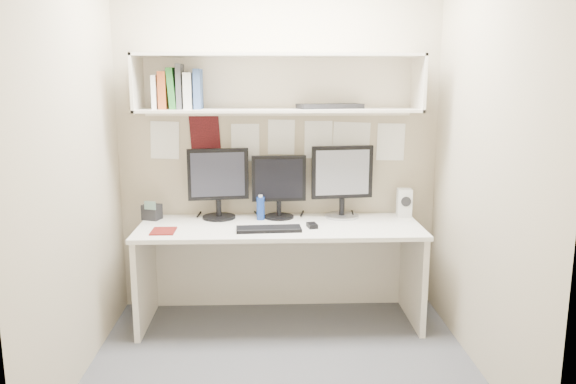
{
  "coord_description": "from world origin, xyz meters",
  "views": [
    {
      "loc": [
        -0.08,
        -3.21,
        1.74
      ],
      "look_at": [
        0.05,
        0.35,
        1.03
      ],
      "focal_mm": 35.0,
      "sensor_mm": 36.0,
      "label": 1
    }
  ],
  "objects_px": {
    "monitor_center": "(279,184)",
    "desk_phone": "(152,212)",
    "desk": "(280,273)",
    "monitor_left": "(218,181)",
    "maroon_notebook": "(163,231)",
    "keyboard": "(269,229)",
    "speaker": "(404,203)",
    "monitor_right": "(342,179)"
  },
  "relations": [
    {
      "from": "monitor_right",
      "to": "speaker",
      "type": "xyz_separation_m",
      "value": [
        0.47,
        -0.0,
        -0.18
      ]
    },
    {
      "from": "keyboard",
      "to": "maroon_notebook",
      "type": "bearing_deg",
      "value": 177.38
    },
    {
      "from": "monitor_left",
      "to": "maroon_notebook",
      "type": "xyz_separation_m",
      "value": [
        -0.35,
        -0.38,
        -0.27
      ]
    },
    {
      "from": "desk",
      "to": "monitor_left",
      "type": "relative_size",
      "value": 3.84
    },
    {
      "from": "monitor_left",
      "to": "keyboard",
      "type": "xyz_separation_m",
      "value": [
        0.37,
        -0.37,
        -0.27
      ]
    },
    {
      "from": "speaker",
      "to": "monitor_right",
      "type": "bearing_deg",
      "value": -175.36
    },
    {
      "from": "keyboard",
      "to": "desk_phone",
      "type": "distance_m",
      "value": 0.93
    },
    {
      "from": "desk",
      "to": "monitor_left",
      "type": "bearing_deg",
      "value": 154.0
    },
    {
      "from": "desk",
      "to": "monitor_left",
      "type": "distance_m",
      "value": 0.81
    },
    {
      "from": "monitor_center",
      "to": "keyboard",
      "type": "relative_size",
      "value": 1.06
    },
    {
      "from": "speaker",
      "to": "desk_phone",
      "type": "bearing_deg",
      "value": -174.42
    },
    {
      "from": "speaker",
      "to": "monitor_center",
      "type": "bearing_deg",
      "value": -175.24
    },
    {
      "from": "desk",
      "to": "monitor_center",
      "type": "xyz_separation_m",
      "value": [
        -0.0,
        0.22,
        0.62
      ]
    },
    {
      "from": "monitor_right",
      "to": "maroon_notebook",
      "type": "relative_size",
      "value": 2.77
    },
    {
      "from": "desk_phone",
      "to": "monitor_left",
      "type": "bearing_deg",
      "value": 23.37
    },
    {
      "from": "desk",
      "to": "maroon_notebook",
      "type": "distance_m",
      "value": 0.89
    },
    {
      "from": "desk",
      "to": "keyboard",
      "type": "relative_size",
      "value": 4.53
    },
    {
      "from": "monitor_center",
      "to": "desk_phone",
      "type": "distance_m",
      "value": 0.96
    },
    {
      "from": "desk",
      "to": "keyboard",
      "type": "height_order",
      "value": "keyboard"
    },
    {
      "from": "monitor_center",
      "to": "speaker",
      "type": "bearing_deg",
      "value": -2.81
    },
    {
      "from": "monitor_right",
      "to": "monitor_center",
      "type": "bearing_deg",
      "value": 172.29
    },
    {
      "from": "desk",
      "to": "speaker",
      "type": "relative_size",
      "value": 9.5
    },
    {
      "from": "monitor_right",
      "to": "keyboard",
      "type": "bearing_deg",
      "value": -153.61
    },
    {
      "from": "monitor_center",
      "to": "keyboard",
      "type": "xyz_separation_m",
      "value": [
        -0.08,
        -0.37,
        -0.24
      ]
    },
    {
      "from": "monitor_center",
      "to": "monitor_right",
      "type": "xyz_separation_m",
      "value": [
        0.47,
        -0.0,
        0.03
      ]
    },
    {
      "from": "desk",
      "to": "monitor_right",
      "type": "distance_m",
      "value": 0.83
    },
    {
      "from": "keyboard",
      "to": "speaker",
      "type": "bearing_deg",
      "value": 16.69
    },
    {
      "from": "monitor_center",
      "to": "monitor_left",
      "type": "bearing_deg",
      "value": 177.36
    },
    {
      "from": "monitor_center",
      "to": "keyboard",
      "type": "distance_m",
      "value": 0.45
    },
    {
      "from": "monitor_right",
      "to": "speaker",
      "type": "relative_size",
      "value": 2.54
    },
    {
      "from": "maroon_notebook",
      "to": "keyboard",
      "type": "bearing_deg",
      "value": 0.23
    },
    {
      "from": "monitor_center",
      "to": "desk_phone",
      "type": "bearing_deg",
      "value": 178.83
    },
    {
      "from": "monitor_left",
      "to": "desk_phone",
      "type": "distance_m",
      "value": 0.54
    },
    {
      "from": "monitor_left",
      "to": "speaker",
      "type": "height_order",
      "value": "monitor_left"
    },
    {
      "from": "monitor_left",
      "to": "monitor_right",
      "type": "xyz_separation_m",
      "value": [
        0.92,
        -0.0,
        0.01
      ]
    },
    {
      "from": "monitor_left",
      "to": "monitor_right",
      "type": "distance_m",
      "value": 0.92
    },
    {
      "from": "desk",
      "to": "keyboard",
      "type": "distance_m",
      "value": 0.41
    },
    {
      "from": "monitor_center",
      "to": "desk",
      "type": "bearing_deg",
      "value": -92.2
    },
    {
      "from": "monitor_left",
      "to": "desk_phone",
      "type": "height_order",
      "value": "monitor_left"
    },
    {
      "from": "monitor_center",
      "to": "desk_phone",
      "type": "height_order",
      "value": "monitor_center"
    },
    {
      "from": "keyboard",
      "to": "speaker",
      "type": "distance_m",
      "value": 1.09
    },
    {
      "from": "maroon_notebook",
      "to": "desk_phone",
      "type": "distance_m",
      "value": 0.39
    }
  ]
}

